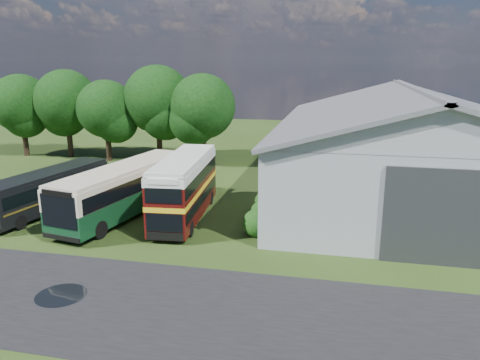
% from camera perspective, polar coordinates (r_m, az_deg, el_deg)
% --- Properties ---
extents(ground, '(120.00, 120.00, 0.00)m').
position_cam_1_polar(ground, '(24.17, -14.03, -10.57)').
color(ground, '#203511').
rests_on(ground, ground).
extents(asphalt_road, '(60.00, 8.00, 0.02)m').
position_cam_1_polar(asphalt_road, '(20.60, -10.06, -14.99)').
color(asphalt_road, black).
rests_on(asphalt_road, ground).
extents(puddle, '(2.20, 2.20, 0.01)m').
position_cam_1_polar(puddle, '(22.57, -20.97, -13.02)').
color(puddle, black).
rests_on(puddle, ground).
extents(storage_shed, '(18.80, 24.80, 8.15)m').
position_cam_1_polar(storage_shed, '(36.27, 19.93, 4.26)').
color(storage_shed, gray).
rests_on(storage_shed, ground).
extents(tree_far_left, '(6.12, 6.12, 8.64)m').
position_cam_1_polar(tree_far_left, '(54.88, -25.13, 8.44)').
color(tree_far_left, black).
rests_on(tree_far_left, ground).
extents(tree_left_a, '(6.46, 6.46, 9.12)m').
position_cam_1_polar(tree_left_a, '(52.40, -20.42, 9.01)').
color(tree_left_a, black).
rests_on(tree_left_a, ground).
extents(tree_left_b, '(5.78, 5.78, 8.16)m').
position_cam_1_polar(tree_left_b, '(49.07, -16.01, 8.31)').
color(tree_left_b, black).
rests_on(tree_left_b, ground).
extents(tree_mid, '(6.80, 6.80, 9.60)m').
position_cam_1_polar(tree_mid, '(48.02, -10.01, 9.64)').
color(tree_mid, black).
rests_on(tree_mid, ground).
extents(tree_right_a, '(6.26, 6.26, 8.83)m').
position_cam_1_polar(tree_right_a, '(45.45, -4.55, 8.92)').
color(tree_right_a, black).
rests_on(tree_right_a, ground).
extents(shrub_front, '(1.70, 1.70, 1.70)m').
position_cam_1_polar(shrub_front, '(27.77, 2.08, -6.76)').
color(shrub_front, '#194714').
rests_on(shrub_front, ground).
extents(shrub_mid, '(1.60, 1.60, 1.60)m').
position_cam_1_polar(shrub_mid, '(29.62, 2.78, -5.39)').
color(shrub_mid, '#194714').
rests_on(shrub_mid, ground).
extents(shrub_back, '(1.80, 1.80, 1.80)m').
position_cam_1_polar(shrub_back, '(31.48, 3.40, -4.18)').
color(shrub_back, '#194714').
rests_on(shrub_back, ground).
extents(bus_green_single, '(4.91, 12.34, 3.32)m').
position_cam_1_polar(bus_green_single, '(31.81, -13.79, -1.06)').
color(bus_green_single, black).
rests_on(bus_green_single, ground).
extents(bus_maroon_double, '(3.24, 9.64, 4.07)m').
position_cam_1_polar(bus_maroon_double, '(30.34, -6.77, -0.97)').
color(bus_maroon_double, black).
rests_on(bus_maroon_double, ground).
extents(bus_dark_single, '(3.94, 10.26, 2.76)m').
position_cam_1_polar(bus_dark_single, '(34.27, -22.33, -1.15)').
color(bus_dark_single, black).
rests_on(bus_dark_single, ground).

